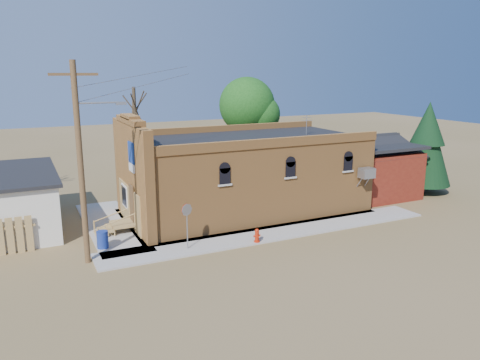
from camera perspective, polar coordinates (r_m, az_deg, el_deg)
name	(u,v)px	position (r m, az deg, el deg)	size (l,w,h in m)	color
ground	(259,243)	(24.02, 2.30, -7.69)	(120.00, 120.00, 0.00)	brown
sidewalk_south	(276,233)	(25.43, 4.36, -6.42)	(19.00, 2.20, 0.08)	#9E9991
sidewalk_west	(111,225)	(27.52, -15.49, -5.35)	(2.60, 10.00, 0.08)	#9E9991
brick_bar	(241,174)	(28.78, 0.13, 0.68)	(16.40, 7.97, 6.30)	#B87538
red_shed	(367,163)	(34.16, 15.21, 2.07)	(5.40, 6.40, 4.30)	maroon
utility_pole	(81,160)	(21.50, -18.76, 2.37)	(3.12, 0.26, 9.00)	#543421
tree_bare_near	(135,109)	(33.79, -12.72, 8.42)	(2.80, 2.80, 7.65)	#483C29
tree_leafy	(247,105)	(37.31, 0.84, 9.09)	(4.40, 4.40, 8.15)	#483C29
evergreen_tree	(427,141)	(35.63, 21.83, 4.38)	(3.60, 3.60, 6.50)	#483C29
fire_hydrant	(257,235)	(23.82, 2.08, -6.77)	(0.41, 0.41, 0.70)	#B3210A
stop_sign	(187,214)	(22.65, -6.50, -4.15)	(0.59, 0.29, 2.28)	gray
trash_barrel	(103,240)	(23.99, -16.42, -6.97)	(0.55, 0.55, 0.85)	navy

